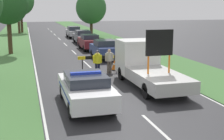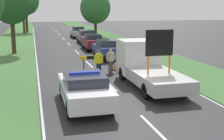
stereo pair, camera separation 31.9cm
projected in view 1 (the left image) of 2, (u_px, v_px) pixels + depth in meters
The scene contains 19 objects.
ground_plane at pixel (127, 100), 14.53m from camera, with size 160.00×160.00×0.00m, color #28282B.
lane_markings at pixel (71, 50), 31.54m from camera, with size 7.82×73.54×0.01m.
grass_verge_left at pixel (7, 49), 31.79m from camera, with size 4.59×120.00×0.03m.
grass_verge_right at pixel (124, 45), 35.05m from camera, with size 4.59×120.00×0.03m.
police_car at pixel (86, 89), 13.61m from camera, with size 1.90×4.74×1.55m.
work_truck at pixel (145, 65), 17.43m from camera, with size 2.18×6.37×3.19m.
road_barrier at pixel (100, 58), 20.59m from camera, with size 2.93×0.08×1.12m.
police_officer at pixel (97, 61), 19.55m from camera, with size 0.57×0.37×1.60m.
pedestrian_civilian at pixel (109, 59), 20.43m from camera, with size 0.57×0.36×1.58m.
traffic_cone_near_police at pixel (67, 78), 17.78m from camera, with size 0.43×0.43×0.60m.
traffic_cone_centre_front at pixel (115, 65), 21.54m from camera, with size 0.52×0.52×0.72m.
queued_car_hatch_blue at pixel (105, 49), 26.03m from camera, with size 1.82×4.01×1.59m.
queued_car_wagon_maroon at pixel (89, 42), 31.48m from camera, with size 1.72×4.24×1.56m.
queued_car_suv_grey at pixel (83, 37), 36.84m from camera, with size 1.78×4.70×1.57m.
queued_car_sedan_silver at pixel (74, 32), 43.95m from camera, with size 1.71×4.49×1.58m.
roadside_tree_near_right at pixel (18, 6), 49.68m from camera, with size 2.84×2.84×5.86m.
roadside_tree_mid_left at pixel (20, 1), 51.18m from camera, with size 4.41×4.41×7.53m.
roadside_tree_mid_right at pixel (91, 8), 44.54m from camera, with size 4.34×4.34×6.42m.
roadside_tree_far_left at pixel (8, 3), 27.88m from camera, with size 3.64×3.64×6.52m.
Camera 1 is at (-4.37, -13.27, 4.29)m, focal length 50.00 mm.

